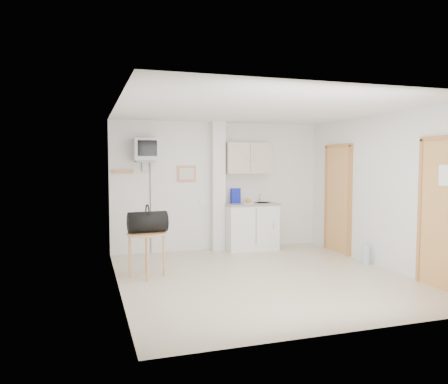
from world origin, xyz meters
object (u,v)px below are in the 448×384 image
object	(u,v)px
crt_television	(146,150)
duffel_bag	(148,222)
water_bottle	(366,255)
round_table	(147,239)

from	to	relation	value
crt_television	duffel_bag	xyz separation A→B (m)	(-0.18, -1.48, -1.10)
duffel_bag	water_bottle	size ratio (longest dim) A/B	1.63
round_table	duffel_bag	size ratio (longest dim) A/B	1.13
round_table	duffel_bag	world-z (taller)	duffel_bag
duffel_bag	water_bottle	xyz separation A→B (m)	(3.61, -0.34, -0.67)
round_table	water_bottle	world-z (taller)	round_table
crt_television	round_table	bearing A→B (deg)	-97.66
duffel_bag	water_bottle	world-z (taller)	duffel_bag
crt_television	round_table	xyz separation A→B (m)	(-0.20, -1.49, -1.36)
crt_television	water_bottle	world-z (taller)	crt_television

